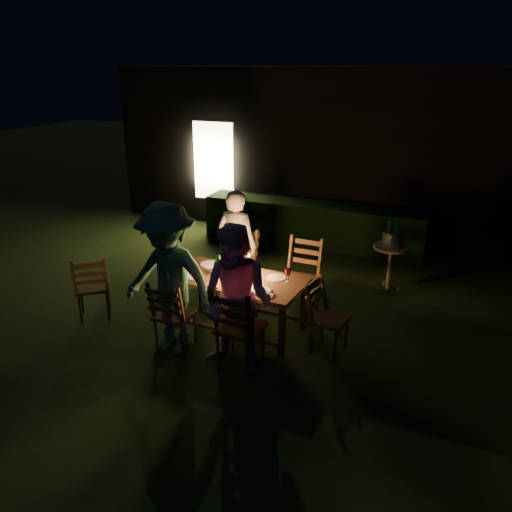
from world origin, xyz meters
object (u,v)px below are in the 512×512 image
at_px(chair_end, 328,330).
at_px(person_opp_right, 237,301).
at_px(chair_near_left, 175,326).
at_px(bottle_table, 220,264).
at_px(chair_far_left, 236,278).
at_px(bottle_bucket_a, 389,236).
at_px(lantern, 242,266).
at_px(dining_table, 237,283).
at_px(chair_spare, 94,298).
at_px(side_table, 391,251).
at_px(ice_bucket, 393,239).
at_px(chair_near_right, 240,341).
at_px(person_house_side, 237,245).
at_px(bottle_bucket_b, 397,235).
at_px(person_opp_left, 169,280).
at_px(chair_far_right, 299,291).

relative_size(chair_end, person_opp_right, 0.54).
bearing_deg(chair_near_left, bottle_table, 68.40).
xyz_separation_m(chair_far_left, bottle_bucket_a, (1.99, 1.12, 0.55)).
xyz_separation_m(chair_near_left, bottle_bucket_a, (2.11, 2.65, 0.59)).
height_order(lantern, bottle_bucket_a, lantern).
relative_size(dining_table, bottle_table, 6.36).
bearing_deg(lantern, chair_spare, -165.35).
relative_size(chair_end, side_table, 1.28).
relative_size(lantern, ice_bucket, 1.17).
bearing_deg(chair_near_left, chair_near_right, -7.36).
bearing_deg(bottle_bucket_a, chair_spare, -145.90).
bearing_deg(chair_near_left, chair_spare, 166.65).
xyz_separation_m(chair_near_left, person_house_side, (0.12, 1.59, 0.53)).
distance_m(person_opp_right, bottle_bucket_b, 3.14).
relative_size(person_house_side, person_opp_left, 0.89).
bearing_deg(bottle_bucket_b, ice_bucket, -141.34).
distance_m(side_table, bottle_bucket_a, 0.25).
xyz_separation_m(chair_near_left, chair_far_left, (0.12, 1.54, 0.03)).
height_order(person_opp_right, ice_bucket, person_opp_right).
distance_m(lantern, ice_bucket, 2.49).
bearing_deg(ice_bucket, person_opp_left, -128.26).
bearing_deg(chair_near_right, lantern, 114.19).
height_order(person_opp_right, person_opp_left, person_opp_left).
height_order(chair_near_left, person_house_side, person_house_side).
xyz_separation_m(person_house_side, lantern, (0.44, -0.81, 0.05)).
height_order(person_house_side, bottle_bucket_a, person_house_side).
height_order(chair_far_right, bottle_table, chair_far_right).
height_order(chair_far_left, ice_bucket, chair_far_left).
relative_size(chair_far_left, bottle_bucket_b, 3.35).
bearing_deg(chair_end, chair_far_right, -133.15).
bearing_deg(person_house_side, lantern, 123.00).
relative_size(person_house_side, ice_bucket, 5.47).
bearing_deg(dining_table, chair_near_left, -120.17).
bearing_deg(chair_spare, lantern, -22.73).
bearing_deg(lantern, person_house_side, 118.69).
bearing_deg(person_opp_right, chair_near_left, 176.81).
xyz_separation_m(chair_far_right, side_table, (1.05, 1.23, 0.31)).
relative_size(chair_near_left, side_table, 1.35).
distance_m(ice_bucket, bottle_bucket_b, 0.08).
bearing_deg(person_house_side, person_opp_right, 118.76).
xyz_separation_m(dining_table, side_table, (1.65, 1.96, -0.01)).
bearing_deg(chair_near_right, person_opp_right, -92.63).
relative_size(person_house_side, lantern, 4.69).
relative_size(chair_far_right, bottle_table, 3.85).
height_order(person_opp_right, lantern, person_opp_right).
distance_m(dining_table, chair_far_left, 0.95).
bearing_deg(chair_spare, bottle_bucket_b, -3.14).
height_order(chair_spare, person_house_side, person_house_side).
xyz_separation_m(chair_end, bottle_table, (-1.48, 0.11, 0.58)).
relative_size(bottle_table, bottle_bucket_b, 0.88).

